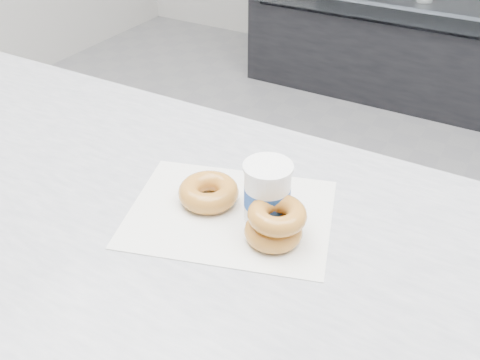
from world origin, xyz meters
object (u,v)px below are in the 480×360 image
at_px(donut_single, 209,192).
at_px(donut_stack, 275,223).
at_px(display_case, 463,17).
at_px(coffee_cup, 267,193).

relative_size(donut_single, donut_stack, 0.87).
bearing_deg(display_case, donut_stack, -87.35).
distance_m(donut_single, coffee_cup, 0.12).
bearing_deg(display_case, coffee_cup, -88.08).
relative_size(display_case, donut_stack, 19.67).
height_order(donut_single, donut_stack, donut_stack).
distance_m(display_case, coffee_cup, 2.68).
height_order(donut_stack, coffee_cup, coffee_cup).
height_order(display_case, donut_single, display_case).
bearing_deg(coffee_cup, donut_single, -154.88).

